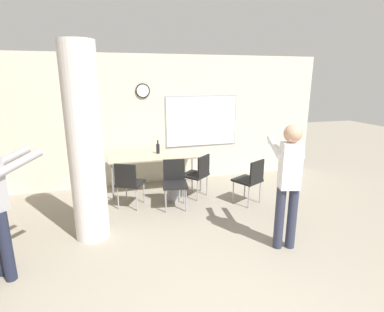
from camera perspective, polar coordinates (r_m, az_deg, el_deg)
The scene contains 10 objects.
wall_back at distance 6.68m, azimuth -7.79°, elevation 6.68°, with size 8.00×0.15×2.80m.
support_pillar at distance 4.44m, azimuth -19.66°, elevation 1.86°, with size 0.49×0.49×2.80m.
folding_table at distance 6.23m, azimuth -7.01°, elevation -0.25°, with size 1.90×0.76×0.77m.
bottle_on_table at distance 6.33m, azimuth -6.51°, elevation 1.46°, with size 0.07×0.07×0.29m.
waste_bin at distance 5.89m, azimuth -3.48°, elevation -6.78°, with size 0.26×0.26×0.33m.
chair_table_left at distance 5.53m, azimuth -11.93°, elevation -4.74°, with size 0.59×0.59×0.87m.
chair_table_front at distance 5.47m, azimuth -3.32°, elevation -4.63°, with size 0.50×0.50×0.87m.
chair_table_right at distance 5.89m, azimuth 1.12°, elevation -3.19°, with size 0.62×0.62×0.87m.
chair_mid_room at distance 5.68m, azimuth 11.09°, elevation -4.15°, with size 0.59×0.59×0.87m.
person_playing_side at distance 4.22m, azimuth 17.89°, elevation -3.88°, with size 0.50×0.72×1.75m.
Camera 1 is at (-0.91, -1.49, 2.33)m, focal length 28.00 mm.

